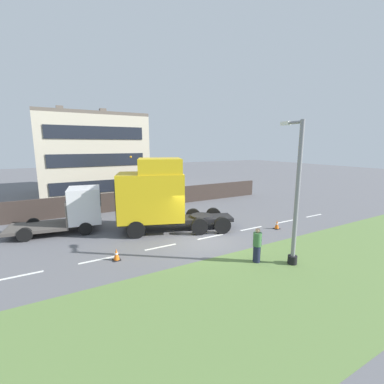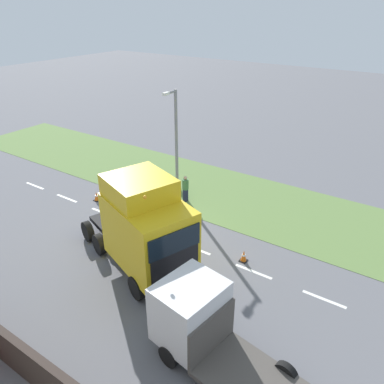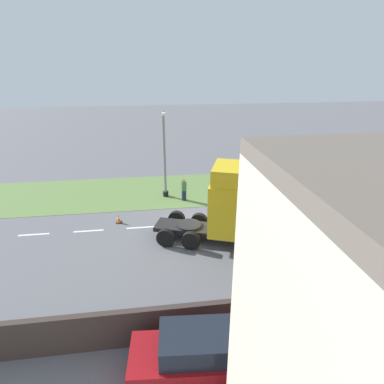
{
  "view_description": "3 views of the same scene",
  "coord_description": "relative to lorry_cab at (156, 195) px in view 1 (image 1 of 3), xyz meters",
  "views": [
    {
      "loc": [
        -12.22,
        7.39,
        5.41
      ],
      "look_at": [
        0.41,
        0.34,
        2.76
      ],
      "focal_mm": 24.0,
      "sensor_mm": 36.0,
      "label": 1
    },
    {
      "loc": [
        12.79,
        10.88,
        10.98
      ],
      "look_at": [
        -2.75,
        0.48,
        1.42
      ],
      "focal_mm": 35.0,
      "sensor_mm": 36.0,
      "label": 2
    },
    {
      "loc": [
        18.03,
        -3.2,
        9.68
      ],
      "look_at": [
        -0.29,
        -0.63,
        2.1
      ],
      "focal_mm": 30.0,
      "sensor_mm": 36.0,
      "label": 3
    }
  ],
  "objects": [
    {
      "name": "boundary_wall",
      "position": [
        6.33,
        -1.7,
        -1.54
      ],
      "size": [
        0.25,
        24.0,
        1.57
      ],
      "color": "#382D28",
      "rests_on": "ground"
    },
    {
      "name": "traffic_cone_lead",
      "position": [
        -3.52,
        -7.02,
        -2.04
      ],
      "size": [
        0.36,
        0.36,
        0.58
      ],
      "color": "black",
      "rests_on": "ground"
    },
    {
      "name": "lamp_post",
      "position": [
        -7.42,
        -3.75,
        0.56
      ],
      "size": [
        1.33,
        0.42,
        6.47
      ],
      "color": "black",
      "rests_on": "ground"
    },
    {
      "name": "parked_car",
      "position": [
        8.11,
        -3.49,
        -1.33
      ],
      "size": [
        2.19,
        4.89,
        2.03
      ],
      "rotation": [
        0.0,
        0.0,
        -0.08
      ],
      "color": "maroon",
      "rests_on": "ground"
    },
    {
      "name": "building_block",
      "position": [
        15.78,
        1.68,
        1.9
      ],
      "size": [
        11.86,
        9.89,
        9.54
      ],
      "color": "beige",
      "rests_on": "ground"
    },
    {
      "name": "lorry_cab",
      "position": [
        0.0,
        0.0,
        0.0
      ],
      "size": [
        4.82,
        7.46,
        4.75
      ],
      "rotation": [
        0.0,
        0.0,
        -0.35
      ],
      "color": "black",
      "rests_on": "ground"
    },
    {
      "name": "traffic_cone_trailing",
      "position": [
        -3.12,
        3.25,
        -2.04
      ],
      "size": [
        0.36,
        0.36,
        0.58
      ],
      "color": "black",
      "rests_on": "ground"
    },
    {
      "name": "pedestrian",
      "position": [
        -6.53,
        -2.44,
        -1.51
      ],
      "size": [
        0.39,
        0.39,
        1.66
      ],
      "color": "#1E233D",
      "rests_on": "ground"
    },
    {
      "name": "ground_plane",
      "position": [
        -2.67,
        -1.7,
        -2.32
      ],
      "size": [
        120.0,
        120.0,
        0.0
      ],
      "primitive_type": "plane",
      "color": "slate",
      "rests_on": "ground"
    },
    {
      "name": "flatbed_truck",
      "position": [
        2.42,
        4.33,
        -0.87
      ],
      "size": [
        3.05,
        5.64,
        2.77
      ],
      "rotation": [
        0.0,
        0.0,
        2.98
      ],
      "color": "silver",
      "rests_on": "ground"
    },
    {
      "name": "lane_markings",
      "position": [
        -2.67,
        -2.4,
        -2.32
      ],
      "size": [
        0.16,
        21.0,
        0.0
      ],
      "color": "white",
      "rests_on": "ground"
    },
    {
      "name": "grass_verge",
      "position": [
        -8.67,
        -1.7,
        -2.31
      ],
      "size": [
        7.0,
        44.0,
        0.01
      ],
      "color": "#607F42",
      "rests_on": "ground"
    }
  ]
}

